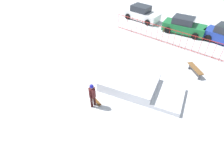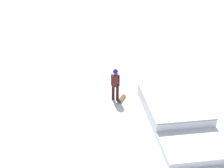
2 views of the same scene
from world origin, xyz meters
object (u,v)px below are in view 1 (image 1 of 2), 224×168
object	(u,v)px
skateboard	(97,101)
parked_car_green	(184,26)
park_bench	(195,69)
parked_car_white	(142,14)
skater	(92,94)
skate_ramp	(136,85)

from	to	relation	value
skateboard	parked_car_green	distance (m)	12.89
park_bench	parked_car_white	distance (m)	10.67
parked_car_white	parked_car_green	bearing A→B (deg)	-1.02
skater	park_bench	size ratio (longest dim) A/B	1.18
skate_ramp	skateboard	xyz separation A→B (m)	(-1.30, -2.53, -0.24)
skate_ramp	park_bench	xyz separation A→B (m)	(2.64, 4.13, 0.04)
skater	skateboard	distance (m)	0.99
parked_car_green	skater	bearing A→B (deg)	-98.92
skater	skate_ramp	bearing A→B (deg)	74.96
parked_car_green	park_bench	bearing A→B (deg)	-68.42
skater	parked_car_green	world-z (taller)	skater
skate_ramp	skater	xyz separation A→B (m)	(-1.29, -2.86, 0.69)
skater	parked_car_green	bearing A→B (deg)	96.09
skateboard	parked_car_white	xyz separation A→B (m)	(-4.40, 13.29, 0.65)
skate_ramp	parked_car_white	size ratio (longest dim) A/B	1.38
skater	skateboard	bearing A→B (deg)	101.34
skateboard	park_bench	bearing A→B (deg)	77.26
skate_ramp	skater	distance (m)	3.21
park_bench	skateboard	bearing A→B (deg)	-120.61
skater	park_bench	world-z (taller)	skater
skater	parked_car_white	xyz separation A→B (m)	(-4.42, 13.62, -0.28)
skate_ramp	park_bench	distance (m)	4.90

